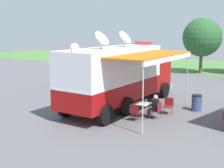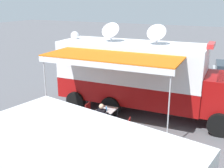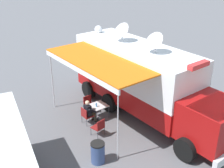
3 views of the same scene
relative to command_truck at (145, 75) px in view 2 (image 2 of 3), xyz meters
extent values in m
plane|color=#5B5B60|center=(-0.02, -0.75, -1.95)|extent=(100.00, 100.00, 0.00)
cube|color=silver|center=(-3.40, 0.72, -1.94)|extent=(0.21, 4.80, 0.01)
cube|color=#9E0F0F|center=(-0.02, -0.75, -0.80)|extent=(2.64, 7.25, 1.10)
cube|color=white|center=(-0.02, -0.75, 0.60)|extent=(2.64, 7.25, 1.70)
cube|color=white|center=(-0.02, -0.75, -0.25)|extent=(2.66, 7.27, 0.10)
cylinder|color=black|center=(-1.35, 3.68, -1.45)|extent=(0.32, 1.01, 1.00)
cylinder|color=black|center=(1.14, 3.72, -1.45)|extent=(0.32, 1.01, 1.00)
cylinder|color=black|center=(-1.26, -1.31, -1.45)|extent=(0.32, 1.01, 1.00)
cylinder|color=black|center=(1.24, -1.26, -1.45)|extent=(0.32, 1.01, 1.00)
cylinder|color=black|center=(-1.22, -3.29, -1.45)|extent=(0.32, 1.01, 1.00)
cylinder|color=black|center=(1.28, -3.24, -1.45)|extent=(0.32, 1.01, 1.00)
cube|color=white|center=(-0.02, -0.75, 1.50)|extent=(2.64, 7.25, 0.10)
cube|color=red|center=(-0.09, 2.95, 1.67)|extent=(1.11, 0.30, 0.20)
cylinder|color=silver|center=(0.00, -1.83, 1.78)|extent=(0.10, 0.10, 0.45)
cone|color=silver|center=(0.15, -1.83, 2.18)|extent=(0.73, 0.91, 0.81)
cylinder|color=silver|center=(-0.04, 0.51, 1.78)|extent=(0.10, 0.10, 0.45)
cone|color=silver|center=(0.11, 0.51, 2.18)|extent=(0.73, 0.91, 0.81)
sphere|color=white|center=(0.04, -3.95, 1.73)|extent=(0.44, 0.44, 0.44)
cube|color=orange|center=(2.33, -0.70, 1.30)|extent=(2.31, 5.80, 0.06)
cube|color=white|center=(3.39, -0.68, 1.16)|extent=(0.19, 5.76, 0.24)
cylinder|color=silver|center=(3.28, 2.05, -0.32)|extent=(0.05, 0.05, 3.25)
cylinder|color=silver|center=(3.38, -3.41, -0.32)|extent=(0.05, 0.05, 3.25)
cube|color=silver|center=(2.09, -1.05, -1.23)|extent=(0.82, 0.82, 0.03)
cylinder|color=#333338|center=(1.72, -0.69, -1.60)|extent=(0.03, 0.03, 0.70)
cylinder|color=#333338|center=(2.46, -0.67, -1.60)|extent=(0.03, 0.03, 0.70)
cylinder|color=#333338|center=(1.73, -1.43, -1.60)|extent=(0.03, 0.03, 0.70)
cylinder|color=#333338|center=(2.47, -1.41, -1.60)|extent=(0.03, 0.03, 0.70)
cylinder|color=#4C99D8|center=(2.26, -0.99, -1.12)|extent=(0.07, 0.07, 0.20)
cylinder|color=white|center=(2.26, -0.99, -1.01)|extent=(0.04, 0.04, 0.02)
cube|color=maroon|center=(2.79, -0.96, -1.53)|extent=(0.49, 0.49, 0.04)
cube|color=maroon|center=(3.01, -0.95, -1.30)|extent=(0.05, 0.48, 0.44)
cylinder|color=#333338|center=(2.58, -1.18, -1.74)|extent=(0.02, 0.02, 0.42)
cylinder|color=#333338|center=(2.57, -0.74, -1.74)|extent=(0.02, 0.02, 0.42)
cylinder|color=#333338|center=(3.02, -1.17, -1.74)|extent=(0.02, 0.02, 0.42)
cylinder|color=#333338|center=(3.01, -0.73, -1.74)|extent=(0.02, 0.02, 0.42)
cube|color=maroon|center=(2.14, -1.80, -1.53)|extent=(0.49, 0.49, 0.04)
cube|color=maroon|center=(2.14, -2.02, -1.30)|extent=(0.48, 0.05, 0.44)
cylinder|color=#333338|center=(1.91, -1.59, -1.74)|extent=(0.02, 0.02, 0.42)
cylinder|color=#333338|center=(2.35, -1.58, -1.74)|extent=(0.02, 0.02, 0.42)
cylinder|color=#333338|center=(1.92, -2.03, -1.74)|extent=(0.02, 0.02, 0.42)
cylinder|color=#333338|center=(2.36, -2.02, -1.74)|extent=(0.02, 0.02, 0.42)
cube|color=maroon|center=(2.99, 0.17, -1.53)|extent=(0.57, 0.57, 0.04)
cube|color=maroon|center=(2.94, 0.39, -1.30)|extent=(0.48, 0.13, 0.44)
cylinder|color=#333338|center=(3.25, 0.00, -1.74)|extent=(0.02, 0.02, 0.42)
cylinder|color=#333338|center=(2.82, -0.08, -1.74)|extent=(0.02, 0.02, 0.42)
cylinder|color=#333338|center=(3.16, 0.43, -1.74)|extent=(0.02, 0.02, 0.42)
cylinder|color=#333338|center=(2.73, 0.35, -1.74)|extent=(0.02, 0.02, 0.42)
cube|color=black|center=(2.79, -0.96, -1.23)|extent=(0.25, 0.36, 0.56)
sphere|color=beige|center=(2.79, -0.96, -0.81)|extent=(0.22, 0.22, 0.22)
cylinder|color=black|center=(2.68, -1.19, -1.19)|extent=(0.43, 0.10, 0.34)
cylinder|color=black|center=(2.67, -0.73, -1.19)|extent=(0.43, 0.10, 0.34)
cylinder|color=#383323|center=(2.62, -1.06, -1.51)|extent=(0.38, 0.14, 0.13)
cylinder|color=#383323|center=(2.44, -1.06, -1.74)|extent=(0.11, 0.11, 0.42)
cube|color=black|center=(2.38, -1.06, -1.91)|extent=(0.24, 0.10, 0.07)
cylinder|color=#383323|center=(2.61, -0.86, -1.51)|extent=(0.38, 0.14, 0.13)
cylinder|color=#383323|center=(2.43, -0.86, -1.74)|extent=(0.11, 0.11, 0.42)
cube|color=black|center=(2.37, -0.86, -1.91)|extent=(0.24, 0.10, 0.07)
cylinder|color=#384C7F|center=(4.03, 1.73, -1.52)|extent=(0.56, 0.56, 0.85)
cylinder|color=black|center=(4.03, 1.73, -1.07)|extent=(0.57, 0.57, 0.06)
cylinder|color=black|center=(-6.87, 2.60, -1.63)|extent=(0.66, 0.30, 0.64)
cylinder|color=black|center=(-4.29, 2.92, -1.63)|extent=(0.66, 0.30, 0.64)
camera|label=1|loc=(9.47, -14.69, 2.68)|focal=48.98mm
camera|label=2|loc=(12.43, 4.11, 3.57)|focal=43.79mm
camera|label=3|loc=(9.18, 9.56, 5.90)|focal=46.66mm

